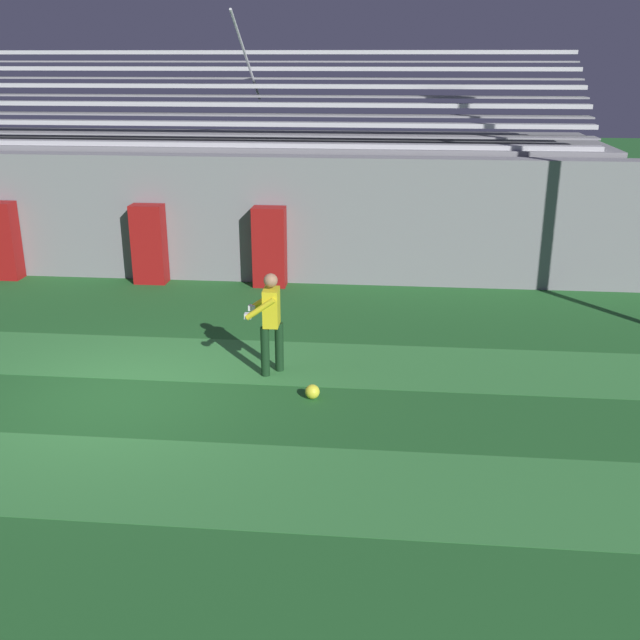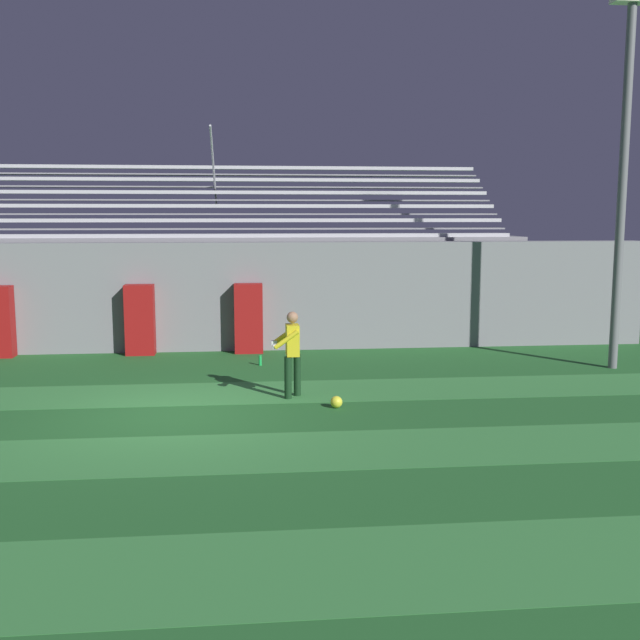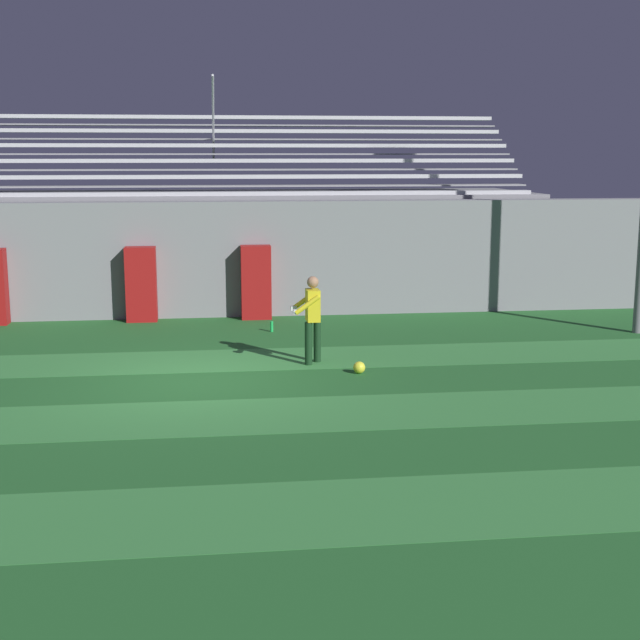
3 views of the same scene
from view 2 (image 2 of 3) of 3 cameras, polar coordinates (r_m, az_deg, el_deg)
The scene contains 12 objects.
ground_plane at distance 13.52m, azimuth -11.09°, elevation -7.13°, with size 80.00×80.00×0.00m, color #236028.
turf_stripe_near at distance 7.92m, azimuth -15.29°, elevation -18.43°, with size 28.00×1.89×0.01m, color #38843D.
turf_stripe_mid at distance 11.41m, azimuth -12.13°, elevation -10.00°, with size 28.00×1.89×0.01m, color #38843D.
turf_stripe_far at distance 15.04m, azimuth -10.54°, elevation -5.56°, with size 28.00×1.89×0.01m, color #38843D.
back_wall at distance 19.65m, azimuth -9.46°, elevation 1.77°, with size 24.00×0.60×2.80m, color gray.
padding_pillar_gate_left at distance 19.31m, azimuth -13.56°, elevation 0.01°, with size 0.72×0.44×1.77m, color maroon.
padding_pillar_gate_right at distance 19.13m, azimuth -5.46°, elevation 0.13°, with size 0.72×0.44×1.77m, color maroon.
bleacher_stand at distance 22.32m, azimuth -9.03°, elevation 2.80°, with size 18.00×4.75×5.83m.
floodlight_pole at distance 18.31m, azimuth 22.24°, elevation 13.13°, with size 0.90×0.36×8.47m.
goalkeeper at distance 14.36m, azimuth -2.17°, elevation -2.19°, with size 0.57×0.58×1.67m.
soccer_ball at distance 13.74m, azimuth 1.26°, elevation -6.26°, with size 0.22×0.22×0.22m, color yellow.
water_bottle at distance 17.60m, azimuth -4.58°, elevation -3.08°, with size 0.07×0.07×0.24m, color green.
Camera 2 is at (1.29, -13.00, 3.49)m, focal length 42.00 mm.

